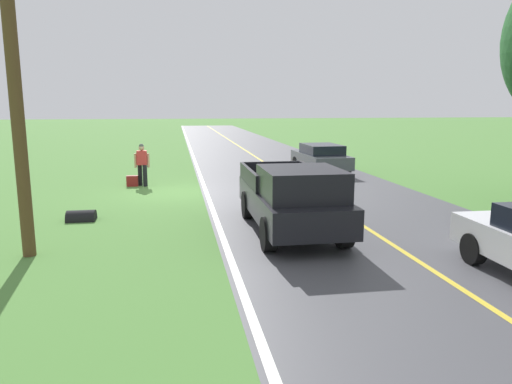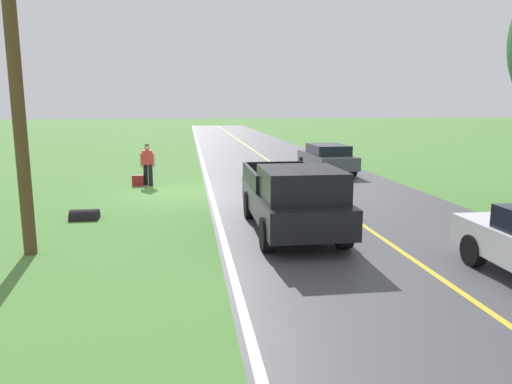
{
  "view_description": "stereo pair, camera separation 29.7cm",
  "coord_description": "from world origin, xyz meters",
  "views": [
    {
      "loc": [
        -0.09,
        18.28,
        3.31
      ],
      "look_at": [
        -2.02,
        6.81,
        1.19
      ],
      "focal_mm": 33.51,
      "sensor_mm": 36.0,
      "label": 1
    },
    {
      "loc": [
        -0.39,
        18.32,
        3.31
      ],
      "look_at": [
        -2.02,
        6.81,
        1.19
      ],
      "focal_mm": 33.51,
      "sensor_mm": 36.0,
      "label": 2
    }
  ],
  "objects": [
    {
      "name": "lane_edge_line",
      "position": [
        -1.2,
        0.0,
        0.01
      ],
      "size": [
        0.16,
        117.6,
        0.0
      ],
      "primitive_type": "cube",
      "color": "silver",
      "rests_on": "ground"
    },
    {
      "name": "lane_centre_line",
      "position": [
        -5.16,
        0.0,
        0.01
      ],
      "size": [
        0.14,
        117.6,
        0.0
      ],
      "primitive_type": "cube",
      "color": "gold",
      "rests_on": "ground"
    },
    {
      "name": "pickup_truck_passing",
      "position": [
        -3.04,
        6.49,
        0.97
      ],
      "size": [
        2.12,
        5.41,
        1.82
      ],
      "color": "black",
      "rests_on": "ground"
    },
    {
      "name": "sedan_near_oncoming",
      "position": [
        -7.14,
        -4.37,
        0.75
      ],
      "size": [
        2.0,
        4.44,
        1.41
      ],
      "color": "#4C5156",
      "rests_on": "ground"
    },
    {
      "name": "utility_pole_roadside",
      "position": [
        3.2,
        7.35,
        4.23
      ],
      "size": [
        0.28,
        0.28,
        8.46
      ],
      "primitive_type": "cylinder",
      "color": "brown",
      "rests_on": "ground"
    },
    {
      "name": "drainage_culvert",
      "position": [
        2.68,
        4.1,
        0.0
      ],
      "size": [
        0.8,
        0.6,
        0.6
      ],
      "primitive_type": "cylinder",
      "rotation": [
        0.0,
        1.57,
        0.0
      ],
      "color": "black",
      "rests_on": "ground"
    },
    {
      "name": "ground_plane",
      "position": [
        0.0,
        0.0,
        0.0
      ],
      "size": [
        200.0,
        200.0,
        0.0
      ],
      "primitive_type": "plane",
      "color": "#4C7F38"
    },
    {
      "name": "suitcase_carried",
      "position": [
        1.72,
        -1.74,
        0.22
      ],
      "size": [
        0.46,
        0.21,
        0.44
      ],
      "primitive_type": "cube",
      "rotation": [
        0.0,
        0.0,
        1.55
      ],
      "color": "maroon",
      "rests_on": "ground"
    },
    {
      "name": "road_surface",
      "position": [
        -5.16,
        0.0,
        0.0
      ],
      "size": [
        8.29,
        120.0,
        0.0
      ],
      "primitive_type": "cube",
      "color": "#47474C",
      "rests_on": "ground"
    },
    {
      "name": "hitchhiker_walking",
      "position": [
        1.3,
        -1.81,
        0.98
      ],
      "size": [
        0.62,
        0.51,
        1.75
      ],
      "color": "black",
      "rests_on": "ground"
    }
  ]
}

